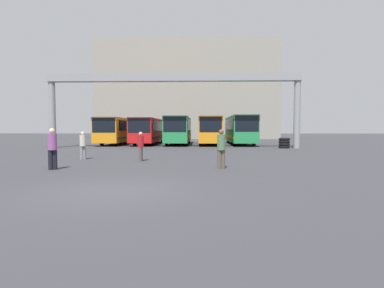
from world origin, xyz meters
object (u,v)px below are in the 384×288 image
pedestrian_mid_right (83,145)px  pedestrian_near_center (52,148)px  bus_slot_4 (240,128)px  bus_slot_0 (120,129)px  bus_slot_1 (150,130)px  pedestrian_far_center (141,146)px  bus_slot_2 (179,129)px  pedestrian_near_right (221,148)px  tire_stack (284,143)px  bus_slot_3 (209,129)px

pedestrian_mid_right → pedestrian_near_center: (0.39, -4.41, 0.10)m
bus_slot_4 → pedestrian_near_center: 24.44m
bus_slot_0 → pedestrian_near_center: (3.09, -22.60, -0.75)m
bus_slot_1 → pedestrian_far_center: bearing=-81.7°
bus_slot_2 → pedestrian_near_right: size_ratio=5.77×
bus_slot_1 → tire_stack: bearing=-27.9°
pedestrian_mid_right → pedestrian_near_center: size_ratio=0.90×
bus_slot_0 → bus_slot_1: 3.56m
bus_slot_0 → bus_slot_2: bearing=-7.9°
bus_slot_2 → bus_slot_4: bus_slot_4 is taller
pedestrian_far_center → tire_stack: bearing=142.0°
bus_slot_0 → pedestrian_far_center: bearing=-71.6°
bus_slot_4 → pedestrian_mid_right: bearing=-123.6°
bus_slot_2 → tire_stack: size_ratio=10.00×
bus_slot_0 → pedestrian_near_right: 24.50m
bus_slot_2 → bus_slot_4: 7.11m
bus_slot_4 → pedestrian_near_right: (-3.57, -21.21, -0.90)m
pedestrian_near_center → bus_slot_2: bearing=48.4°
pedestrian_far_center → bus_slot_1: bearing=-165.5°
bus_slot_0 → bus_slot_2: (7.11, -0.99, 0.07)m
pedestrian_near_center → tire_stack: 20.86m
bus_slot_3 → bus_slot_0: bearing=175.3°
pedestrian_mid_right → pedestrian_far_center: size_ratio=1.01×
pedestrian_near_center → pedestrian_far_center: 4.82m
pedestrian_near_right → bus_slot_1: bearing=99.0°
bus_slot_4 → bus_slot_3: bearing=-179.6°
bus_slot_4 → bus_slot_1: bearing=176.2°
pedestrian_near_right → pedestrian_near_center: pedestrian_near_center is taller
bus_slot_0 → pedestrian_mid_right: 18.41m
bus_slot_3 → pedestrian_mid_right: size_ratio=6.39×
bus_slot_0 → bus_slot_3: bearing=-4.7°
bus_slot_2 → pedestrian_near_center: bus_slot_2 is taller
tire_stack → pedestrian_near_right: bearing=-115.3°
tire_stack → pedestrian_mid_right: bearing=-144.3°
bus_slot_3 → bus_slot_4: size_ratio=1.00×
bus_slot_3 → pedestrian_near_right: bearing=-90.0°
pedestrian_far_center → pedestrian_mid_right: bearing=-96.9°
bus_slot_3 → bus_slot_1: bearing=174.2°
pedestrian_near_center → bus_slot_3: bearing=39.8°
pedestrian_near_right → pedestrian_near_center: size_ratio=0.97×
pedestrian_mid_right → tire_stack: pedestrian_mid_right is taller
bus_slot_0 → bus_slot_3: (10.66, -0.88, 0.05)m
bus_slot_2 → pedestrian_far_center: bearing=-92.5°
bus_slot_2 → pedestrian_near_right: (3.54, -21.07, -0.84)m
pedestrian_near_center → bus_slot_0: bearing=66.8°
bus_slot_3 → bus_slot_4: 3.55m
bus_slot_4 → pedestrian_far_center: bus_slot_4 is taller
bus_slot_0 → pedestrian_mid_right: bus_slot_0 is taller
bus_slot_1 → bus_slot_4: (10.66, -0.70, 0.15)m
bus_slot_0 → pedestrian_near_center: size_ratio=6.67×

